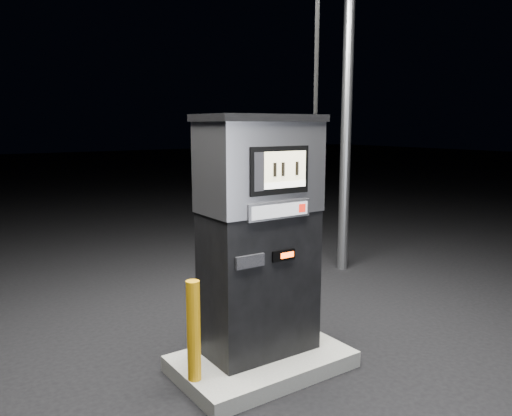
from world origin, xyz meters
TOP-DOWN VIEW (x-y plane):
  - ground at (0.00, 0.00)m, footprint 80.00×80.00m
  - pump_island at (0.00, 0.00)m, footprint 1.60×1.00m
  - fuel_dispenser at (0.04, 0.09)m, footprint 1.22×0.67m
  - bollard_left at (-0.74, -0.06)m, footprint 0.12×0.12m
  - bollard_right at (0.55, -0.02)m, footprint 0.18×0.18m

SIDE VIEW (x-z plane):
  - ground at x=0.00m, z-range 0.00..0.00m
  - pump_island at x=0.00m, z-range 0.00..0.15m
  - bollard_left at x=-0.74m, z-range 0.15..1.02m
  - bollard_right at x=0.55m, z-range 0.15..1.15m
  - fuel_dispenser at x=0.04m, z-range -1.01..3.59m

